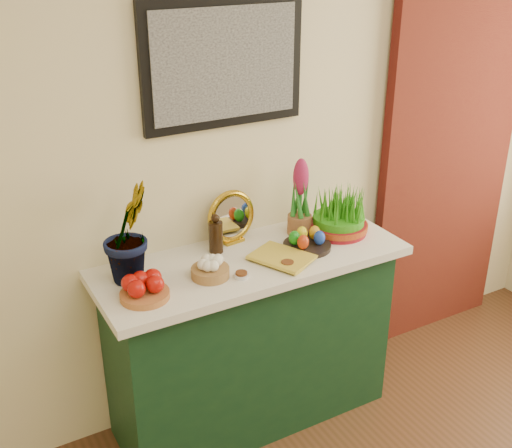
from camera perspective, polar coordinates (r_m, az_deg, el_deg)
The scene contains 13 objects.
sideboard at distance 3.09m, azimuth -0.46°, elevation -10.57°, with size 1.30×0.45×0.85m, color #13361A.
tablecloth at distance 2.85m, azimuth -0.49°, elevation -3.27°, with size 1.40×0.55×0.04m, color silver.
hyacinth_green at distance 2.61m, azimuth -11.46°, elevation 0.53°, with size 0.27×0.23×0.55m, color #267A25.
apple_bowl at distance 2.56m, azimuth -9.90°, elevation -5.70°, with size 0.22×0.22×0.10m.
garlic_basket at distance 2.67m, azimuth -4.10°, elevation -4.01°, with size 0.21×0.21×0.09m.
vinegar_cruet at distance 2.86m, azimuth -3.59°, elevation -1.00°, with size 0.06×0.06×0.19m.
mirror at distance 2.93m, azimuth -2.21°, elevation 0.59°, with size 0.25×0.09×0.25m.
book at distance 2.73m, azimuth 1.21°, elevation -3.73°, with size 0.17×0.25×0.03m, color gold.
spice_dish_left at distance 2.68m, azimuth -1.31°, elevation -4.56°, with size 0.06×0.06×0.03m.
spice_dish_right at distance 2.75m, azimuth 2.81°, elevation -3.63°, with size 0.07×0.07×0.03m.
egg_plate at distance 2.91m, azimuth 4.54°, elevation -1.57°, with size 0.25×0.25×0.09m.
hyacinth_pink at distance 2.99m, azimuth 3.95°, elevation 2.09°, with size 0.11×0.11×0.38m.
wheatgrass_sabzeh at distance 3.05m, azimuth 7.38°, elevation 0.96°, with size 0.28×0.28×0.23m.
Camera 1 is at (-1.30, -0.20, 2.22)m, focal length 45.00 mm.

